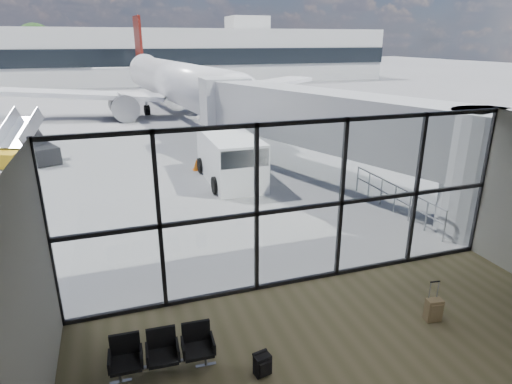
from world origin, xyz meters
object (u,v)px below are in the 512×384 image
suitcase (434,310)px  mobile_stairs (17,153)px  backpack (263,365)px  airliner (172,81)px  belt_loader (40,152)px  seating_row (162,349)px  service_van (231,158)px

suitcase → mobile_stairs: mobile_stairs is taller
backpack → suitcase: suitcase is taller
airliner → mobile_stairs: size_ratio=10.03×
suitcase → belt_loader: bearing=128.1°
backpack → airliner: (3.20, 34.21, 2.53)m
mobile_stairs → suitcase: bearing=-33.2°
suitcase → mobile_stairs: (-11.89, 18.66, 0.23)m
belt_loader → mobile_stairs: size_ratio=1.07×
seating_row → mobile_stairs: bearing=109.9°
belt_loader → mobile_stairs: bearing=152.8°
seating_row → backpack: seating_row is taller
backpack → airliner: size_ratio=0.01×
backpack → suitcase: bearing=-6.6°
backpack → suitcase: size_ratio=0.49×
backpack → service_van: service_van is taller
backpack → service_van: (2.73, 12.27, 0.88)m
seating_row → backpack: bearing=-19.6°
backpack → mobile_stairs: size_ratio=0.14×
seating_row → service_van: bearing=71.1°
airliner → belt_loader: size_ratio=9.36×
seating_row → service_van: service_van is taller
airliner → mobile_stairs: bearing=-131.4°
backpack → belt_loader: bearing=97.2°
suitcase → service_van: service_van is taller
backpack → suitcase: (4.42, 0.36, 0.07)m
airliner → service_van: airliner is taller
belt_loader → suitcase: bearing=-83.3°
backpack → seating_row: bearing=146.4°
suitcase → service_van: 12.06m
seating_row → belt_loader: belt_loader is taller
backpack → mobile_stairs: 20.43m
service_van → mobile_stairs: bearing=147.0°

